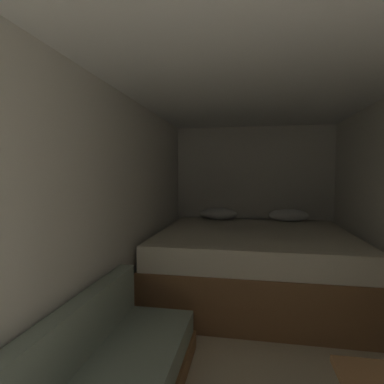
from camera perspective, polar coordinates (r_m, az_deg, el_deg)
name	(u,v)px	position (r m, az deg, el deg)	size (l,w,h in m)	color
ground_plane	(256,370)	(2.65, 11.62, -29.47)	(6.95, 6.95, 0.00)	beige
wall_back	(253,198)	(4.74, 11.13, -1.14)	(2.39, 0.05, 2.13)	silver
wall_left	(104,221)	(2.51, -15.94, -5.18)	(0.05, 4.95, 2.13)	silver
ceiling_slab	(259,69)	(2.34, 12.29, 21.27)	(2.39, 4.95, 0.05)	white
bed	(253,263)	(3.80, 11.22, -12.62)	(2.17, 2.02, 0.94)	brown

